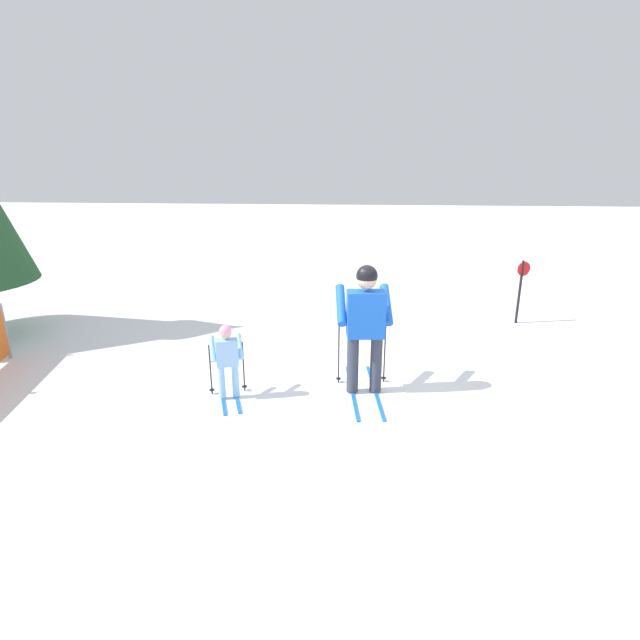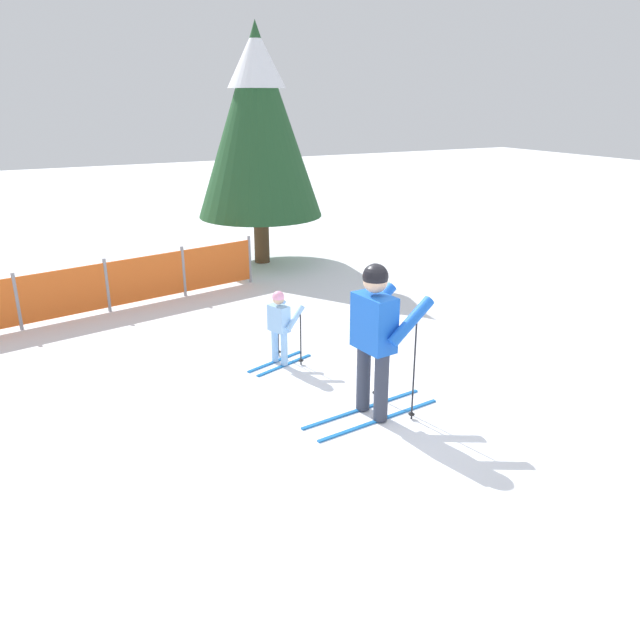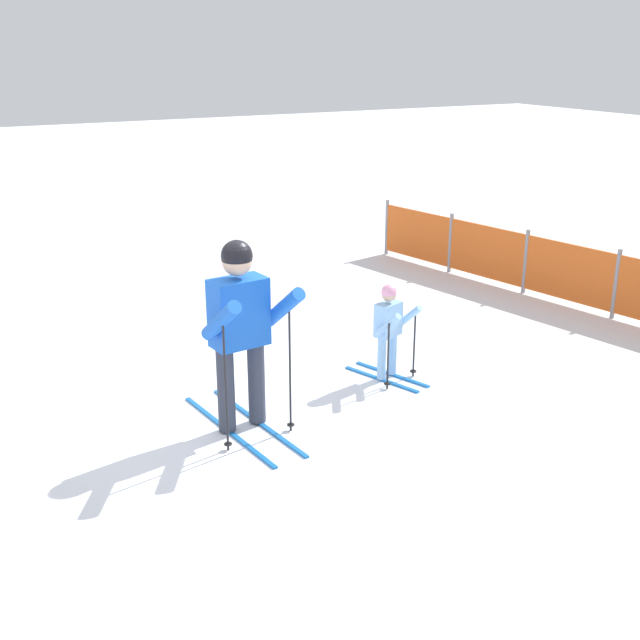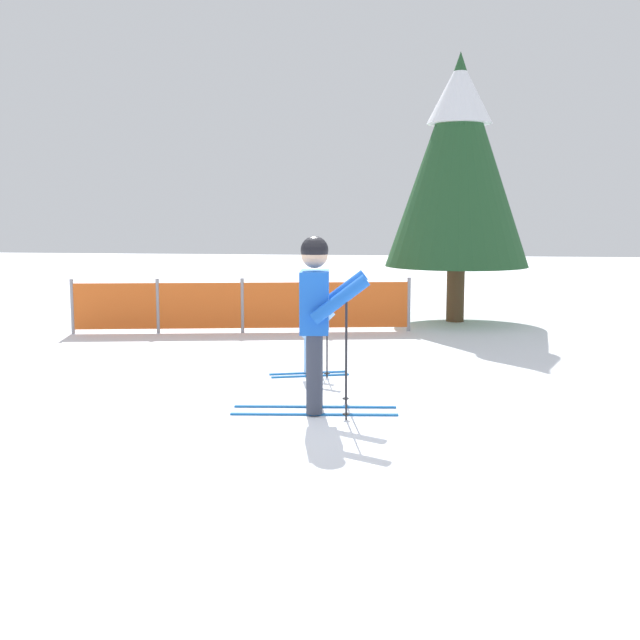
{
  "view_description": "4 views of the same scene",
  "coord_description": "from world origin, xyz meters",
  "px_view_note": "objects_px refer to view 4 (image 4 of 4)",
  "views": [
    {
      "loc": [
        -6.34,
        0.26,
        3.11
      ],
      "look_at": [
        0.25,
        0.78,
        0.97
      ],
      "focal_mm": 28.0,
      "sensor_mm": 36.0,
      "label": 1
    },
    {
      "loc": [
        -3.48,
        -5.25,
        3.47
      ],
      "look_at": [
        -0.07,
        1.25,
        0.83
      ],
      "focal_mm": 35.0,
      "sensor_mm": 36.0,
      "label": 2
    },
    {
      "loc": [
        6.35,
        -2.42,
        3.45
      ],
      "look_at": [
        -0.26,
        1.13,
        0.82
      ],
      "focal_mm": 45.0,
      "sensor_mm": 36.0,
      "label": 3
    },
    {
      "loc": [
        1.18,
        -7.82,
        2.04
      ],
      "look_at": [
        -0.07,
        1.21,
        0.81
      ],
      "focal_mm": 45.0,
      "sensor_mm": 36.0,
      "label": 4
    }
  ],
  "objects_px": {
    "skier_adult": "(317,308)",
    "conifer_far": "(458,157)",
    "skier_child": "(310,327)",
    "safety_fence": "(242,305)"
  },
  "relations": [
    {
      "from": "skier_adult",
      "to": "safety_fence",
      "type": "relative_size",
      "value": 0.32
    },
    {
      "from": "skier_adult",
      "to": "conifer_far",
      "type": "bearing_deg",
      "value": 70.93
    },
    {
      "from": "skier_child",
      "to": "safety_fence",
      "type": "xyz_separation_m",
      "value": [
        -1.68,
        3.4,
        -0.14
      ]
    },
    {
      "from": "conifer_far",
      "to": "skier_adult",
      "type": "bearing_deg",
      "value": -102.64
    },
    {
      "from": "skier_adult",
      "to": "conifer_far",
      "type": "height_order",
      "value": "conifer_far"
    },
    {
      "from": "skier_child",
      "to": "conifer_far",
      "type": "distance_m",
      "value": 6.16
    },
    {
      "from": "skier_child",
      "to": "conifer_far",
      "type": "height_order",
      "value": "conifer_far"
    },
    {
      "from": "skier_child",
      "to": "conifer_far",
      "type": "xyz_separation_m",
      "value": [
        1.95,
        5.31,
        2.42
      ]
    },
    {
      "from": "skier_adult",
      "to": "skier_child",
      "type": "height_order",
      "value": "skier_adult"
    },
    {
      "from": "skier_child",
      "to": "safety_fence",
      "type": "height_order",
      "value": "skier_child"
    }
  ]
}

